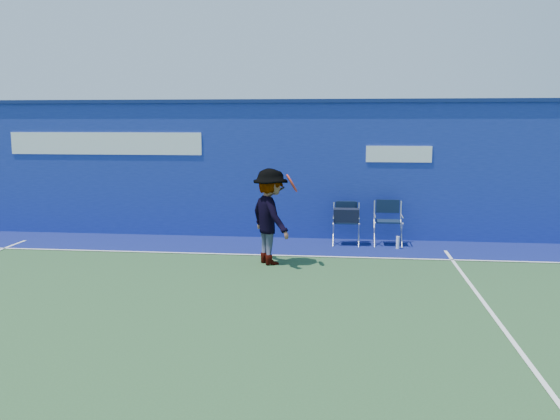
# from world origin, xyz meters

# --- Properties ---
(ground) EXTENTS (80.00, 80.00, 0.00)m
(ground) POSITION_xyz_m (0.00, 0.00, 0.00)
(ground) COLOR #284B28
(ground) RESTS_ON ground
(stadium_wall) EXTENTS (24.00, 0.50, 3.08)m
(stadium_wall) POSITION_xyz_m (-0.00, 5.20, 1.55)
(stadium_wall) COLOR navy
(stadium_wall) RESTS_ON ground
(out_of_bounds_strip) EXTENTS (24.00, 1.80, 0.01)m
(out_of_bounds_strip) POSITION_xyz_m (0.00, 4.10, 0.00)
(out_of_bounds_strip) COLOR #0D1656
(out_of_bounds_strip) RESTS_ON ground
(court_lines) EXTENTS (24.00, 12.00, 0.01)m
(court_lines) POSITION_xyz_m (0.00, 0.60, 0.01)
(court_lines) COLOR white
(court_lines) RESTS_ON out_of_bounds_strip
(directors_chair_left) EXTENTS (0.54, 0.50, 0.90)m
(directors_chair_left) POSITION_xyz_m (2.50, 4.43, 0.39)
(directors_chair_left) COLOR silver
(directors_chair_left) RESTS_ON ground
(directors_chair_right) EXTENTS (0.56, 0.50, 0.94)m
(directors_chair_right) POSITION_xyz_m (3.38, 4.49, 0.30)
(directors_chair_right) COLOR silver
(directors_chair_right) RESTS_ON ground
(water_bottle) EXTENTS (0.07, 0.07, 0.26)m
(water_bottle) POSITION_xyz_m (3.56, 4.12, 0.13)
(water_bottle) COLOR white
(water_bottle) RESTS_ON ground
(tennis_player) EXTENTS (1.18, 1.31, 1.76)m
(tennis_player) POSITION_xyz_m (1.12, 2.57, 0.88)
(tennis_player) COLOR #EA4738
(tennis_player) RESTS_ON ground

